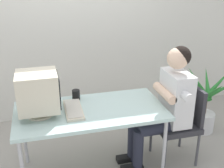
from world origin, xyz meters
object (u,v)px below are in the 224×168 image
Objects in this scene: desk at (91,114)px; crt_monitor at (38,92)px; keyboard at (73,109)px; desk_mug at (76,95)px; potted_plant at (205,104)px; person_seated at (167,102)px; office_chair at (181,119)px.

desk is 0.56m from crt_monitor.
keyboard is 0.26m from desk_mug.
potted_plant is (1.75, 0.40, -0.35)m from keyboard.
crt_monitor is 0.32× the size of person_seated.
crt_monitor is 2.18m from potted_plant.
potted_plant is at bearing 4.92° from desk_mug.
potted_plant is at bearing 14.67° from desk.
office_chair is at bearing -2.16° from desk.
desk is 1.67× the size of potted_plant.
crt_monitor is 1.55m from office_chair.
keyboard is 1.19m from office_chair.
office_chair is 0.66× the size of person_seated.
desk is at bearing -1.10° from crt_monitor.
office_chair is (1.16, -0.05, -0.25)m from keyboard.
desk_mug is (-0.91, 0.31, 0.05)m from person_seated.
crt_monitor is 0.39m from keyboard.
office_chair is (1.47, -0.05, -0.47)m from crt_monitor.
desk is at bearing 177.84° from office_chair.
potted_plant is at bearing 30.10° from person_seated.
office_chair is 0.75m from potted_plant.
person_seated reaches higher than crt_monitor.
person_seated is (0.97, -0.05, -0.02)m from keyboard.
potted_plant reaches higher than desk.
crt_monitor is at bearing -178.66° from keyboard.
keyboard is 4.08× the size of desk_mug.
person_seated reaches higher than keyboard.
person_seated is at bearing -2.08° from crt_monitor.
potted_plant is (1.59, 0.42, -0.28)m from desk.
potted_plant is 1.74m from desk_mug.
keyboard is 0.51× the size of office_chair.
crt_monitor reaches higher than desk.
office_chair is at bearing -142.61° from potted_plant.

